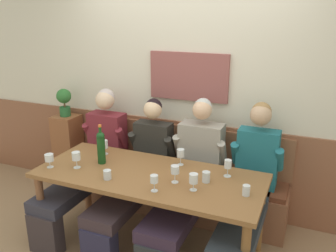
% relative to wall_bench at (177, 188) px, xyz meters
% --- Properties ---
extents(room_wall_back, '(6.80, 0.12, 2.80)m').
position_rel_wall_bench_xyz_m(room_wall_back, '(0.00, 0.26, 1.12)').
color(room_wall_back, beige).
rests_on(room_wall_back, ground).
extents(wood_wainscot_panel, '(6.80, 0.03, 0.97)m').
position_rel_wall_bench_xyz_m(wood_wainscot_panel, '(0.00, 0.21, 0.20)').
color(wood_wainscot_panel, brown).
rests_on(wood_wainscot_panel, ground).
extents(wall_bench, '(2.31, 0.42, 0.94)m').
position_rel_wall_bench_xyz_m(wall_bench, '(0.00, 0.00, 0.00)').
color(wall_bench, brown).
rests_on(wall_bench, ground).
extents(dining_table, '(2.01, 0.84, 0.76)m').
position_rel_wall_bench_xyz_m(dining_table, '(0.00, -0.69, 0.39)').
color(dining_table, brown).
rests_on(dining_table, ground).
extents(person_left_seat, '(0.51, 1.28, 1.31)m').
position_rel_wall_bench_xyz_m(person_left_seat, '(-0.85, -0.36, 0.35)').
color(person_left_seat, '#352D30').
rests_on(person_left_seat, ground).
extents(person_center_right_seat, '(0.50, 1.27, 1.25)m').
position_rel_wall_bench_xyz_m(person_center_right_seat, '(-0.27, -0.40, 0.32)').
color(person_center_right_seat, '#282641').
rests_on(person_center_right_seat, ground).
extents(person_center_left_seat, '(0.54, 1.28, 1.31)m').
position_rel_wall_bench_xyz_m(person_center_left_seat, '(0.26, -0.36, 0.34)').
color(person_center_left_seat, '#2A2E31').
rests_on(person_center_left_seat, ground).
extents(person_right_seat, '(0.49, 1.27, 1.32)m').
position_rel_wall_bench_xyz_m(person_right_seat, '(0.82, -0.38, 0.35)').
color(person_right_seat, '#2A293D').
rests_on(person_right_seat, ground).
extents(wine_bottle_green_tall, '(0.08, 0.08, 0.38)m').
position_rel_wall_bench_xyz_m(wine_bottle_green_tall, '(-0.51, -0.66, 0.64)').
color(wine_bottle_green_tall, '#154118').
rests_on(wine_bottle_green_tall, dining_table).
extents(wine_glass_center_rear, '(0.06, 0.06, 0.14)m').
position_rel_wall_bench_xyz_m(wine_glass_center_rear, '(-0.60, -0.46, 0.57)').
color(wine_glass_center_rear, silver).
rests_on(wine_glass_center_rear, dining_table).
extents(wine_glass_left_end, '(0.06, 0.06, 0.14)m').
position_rel_wall_bench_xyz_m(wine_glass_left_end, '(0.18, -0.96, 0.58)').
color(wine_glass_left_end, silver).
rests_on(wine_glass_left_end, dining_table).
extents(wine_glass_center_front, '(0.07, 0.07, 0.15)m').
position_rel_wall_bench_xyz_m(wine_glass_center_front, '(0.19, -0.41, 0.59)').
color(wine_glass_center_front, silver).
rests_on(wine_glass_center_front, dining_table).
extents(wine_glass_mid_right, '(0.07, 0.07, 0.14)m').
position_rel_wall_bench_xyz_m(wine_glass_mid_right, '(0.46, -0.82, 0.57)').
color(wine_glass_mid_right, silver).
rests_on(wine_glass_mid_right, dining_table).
extents(wine_glass_mid_left, '(0.08, 0.08, 0.15)m').
position_rel_wall_bench_xyz_m(wine_glass_mid_left, '(-0.66, -0.83, 0.59)').
color(wine_glass_mid_left, silver).
rests_on(wine_glass_mid_left, dining_table).
extents(wine_glass_by_bottle, '(0.07, 0.07, 0.15)m').
position_rel_wall_bench_xyz_m(wine_glass_by_bottle, '(0.65, -0.48, 0.58)').
color(wine_glass_by_bottle, silver).
rests_on(wine_glass_by_bottle, dining_table).
extents(wine_glass_near_bucket, '(0.08, 0.08, 0.13)m').
position_rel_wall_bench_xyz_m(wine_glass_near_bucket, '(-0.89, -0.92, 0.57)').
color(wine_glass_near_bucket, silver).
rests_on(wine_glass_near_bucket, dining_table).
extents(wine_glass_right_end, '(0.07, 0.07, 0.15)m').
position_rel_wall_bench_xyz_m(wine_glass_right_end, '(0.27, -0.76, 0.59)').
color(wine_glass_right_end, silver).
rests_on(wine_glass_right_end, dining_table).
extents(water_tumbler_right, '(0.07, 0.07, 0.09)m').
position_rel_wall_bench_xyz_m(water_tumbler_right, '(0.51, -0.65, 0.52)').
color(water_tumbler_right, silver).
rests_on(water_tumbler_right, dining_table).
extents(water_tumbler_center, '(0.07, 0.07, 0.08)m').
position_rel_wall_bench_xyz_m(water_tumbler_center, '(-0.28, -0.92, 0.52)').
color(water_tumbler_center, silver).
rests_on(water_tumbler_center, dining_table).
extents(water_tumbler_left, '(0.06, 0.06, 0.08)m').
position_rel_wall_bench_xyz_m(water_tumbler_left, '(0.86, -0.75, 0.52)').
color(water_tumbler_left, silver).
rests_on(water_tumbler_left, dining_table).
extents(corner_pedestal, '(0.28, 0.28, 0.92)m').
position_rel_wall_bench_xyz_m(corner_pedestal, '(-1.45, 0.03, 0.18)').
color(corner_pedestal, brown).
rests_on(corner_pedestal, ground).
extents(potted_plant, '(0.17, 0.17, 0.33)m').
position_rel_wall_bench_xyz_m(potted_plant, '(-1.45, 0.03, 0.83)').
color(potted_plant, '#255F30').
rests_on(potted_plant, corner_pedestal).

